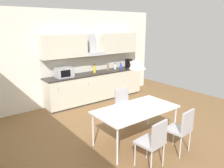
% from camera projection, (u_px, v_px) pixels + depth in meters
% --- Properties ---
extents(ground_plane, '(8.80, 8.31, 0.02)m').
position_uv_depth(ground_plane, '(119.00, 141.00, 4.60)').
color(ground_plane, brown).
extents(wall_back, '(7.04, 0.10, 2.79)m').
position_uv_depth(wall_back, '(59.00, 59.00, 6.40)').
color(wall_back, silver).
rests_on(wall_back, ground_plane).
extents(kitchen_counter, '(3.34, 0.63, 0.90)m').
position_uv_depth(kitchen_counter, '(96.00, 86.00, 6.99)').
color(kitchen_counter, '#333333').
rests_on(kitchen_counter, ground_plane).
extents(backsplash_tile, '(3.32, 0.02, 0.46)m').
position_uv_depth(backsplash_tile, '(91.00, 64.00, 7.04)').
color(backsplash_tile, silver).
rests_on(backsplash_tile, kitchen_counter).
extents(upper_wall_cabinets, '(3.32, 0.40, 0.66)m').
position_uv_depth(upper_wall_cabinets, '(93.00, 45.00, 6.75)').
color(upper_wall_cabinets, beige).
extents(microwave, '(0.48, 0.35, 0.28)m').
position_uv_depth(microwave, '(64.00, 72.00, 6.21)').
color(microwave, '#ADADB2').
rests_on(microwave, kitchen_counter).
extents(coffee_maker, '(0.18, 0.19, 0.30)m').
position_uv_depth(coffee_maker, '(128.00, 63.00, 7.66)').
color(coffee_maker, black).
rests_on(coffee_maker, kitchen_counter).
extents(bottle_blue, '(0.07, 0.07, 0.20)m').
position_uv_depth(bottle_blue, '(121.00, 66.00, 7.50)').
color(bottle_blue, blue).
rests_on(bottle_blue, kitchen_counter).
extents(bottle_white, '(0.07, 0.07, 0.21)m').
position_uv_depth(bottle_white, '(115.00, 66.00, 7.37)').
color(bottle_white, white).
rests_on(bottle_white, kitchen_counter).
extents(bottle_brown, '(0.06, 0.06, 0.25)m').
position_uv_depth(bottle_brown, '(108.00, 67.00, 7.15)').
color(bottle_brown, brown).
rests_on(bottle_brown, kitchen_counter).
extents(bottle_yellow, '(0.08, 0.08, 0.28)m').
position_uv_depth(bottle_yellow, '(95.00, 69.00, 6.82)').
color(bottle_yellow, yellow).
rests_on(bottle_yellow, kitchen_counter).
extents(dining_table, '(1.69, 0.89, 0.73)m').
position_uv_depth(dining_table, '(136.00, 110.00, 4.38)').
color(dining_table, white).
rests_on(dining_table, ground_plane).
extents(chair_near_left, '(0.44, 0.44, 0.87)m').
position_uv_depth(chair_near_left, '(154.00, 140.00, 3.57)').
color(chair_near_left, '#B2B2B7').
rests_on(chair_near_left, ground_plane).
extents(chair_near_right, '(0.44, 0.44, 0.87)m').
position_uv_depth(chair_near_right, '(182.00, 127.00, 4.02)').
color(chair_near_right, '#B2B2B7').
rests_on(chair_near_right, ground_plane).
extents(chair_far_right, '(0.44, 0.44, 0.87)m').
position_uv_depth(chair_far_right, '(124.00, 103.00, 5.28)').
color(chair_far_right, '#B2B2B7').
rests_on(chair_far_right, ground_plane).
extents(pendant_lamp, '(0.32, 0.32, 0.22)m').
position_uv_depth(pendant_lamp, '(137.00, 63.00, 4.13)').
color(pendant_lamp, silver).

